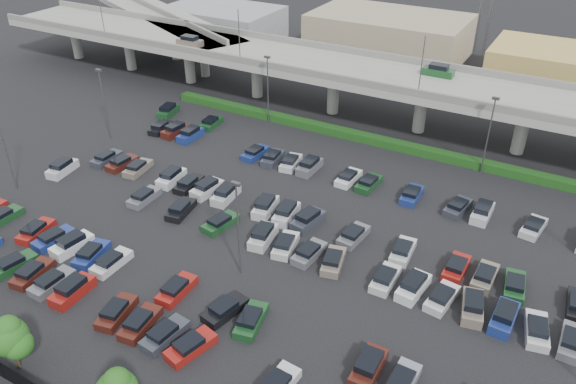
{
  "coord_description": "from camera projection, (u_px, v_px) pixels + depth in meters",
  "views": [
    {
      "loc": [
        25.13,
        -43.27,
        35.67
      ],
      "look_at": [
        -1.74,
        4.66,
        2.0
      ],
      "focal_mm": 35.0,
      "sensor_mm": 36.0,
      "label": 1
    }
  ],
  "objects": [
    {
      "name": "ground",
      "position": [
        281.0,
        231.0,
        61.3
      ],
      "size": [
        280.0,
        280.0,
        0.0
      ],
      "primitive_type": "plane",
      "color": "black"
    },
    {
      "name": "light_poles",
      "position": [
        257.0,
        164.0,
        61.25
      ],
      "size": [
        66.9,
        48.38,
        10.3
      ],
      "color": "#48484D",
      "rests_on": "ground"
    },
    {
      "name": "hedge",
      "position": [
        369.0,
        139.0,
        79.61
      ],
      "size": [
        66.0,
        1.6,
        1.1
      ],
      "primitive_type": "cube",
      "color": "#113A12",
      "rests_on": "ground"
    },
    {
      "name": "distant_buildings",
      "position": [
        513.0,
        58.0,
        100.16
      ],
      "size": [
        138.0,
        24.0,
        9.0
      ],
      "color": "gray",
      "rests_on": "ground"
    },
    {
      "name": "parked_cars",
      "position": [
        260.0,
        240.0,
        58.82
      ],
      "size": [
        62.95,
        41.7,
        1.67
      ],
      "color": "#5C5D64",
      "rests_on": "ground"
    },
    {
      "name": "overpass",
      "position": [
        389.0,
        80.0,
        81.55
      ],
      "size": [
        150.0,
        13.0,
        15.8
      ],
      "color": "gray",
      "rests_on": "ground"
    },
    {
      "name": "tree_row",
      "position": [
        102.0,
        384.0,
        39.44
      ],
      "size": [
        65.07,
        3.66,
        5.94
      ],
      "color": "#332316",
      "rests_on": "ground"
    },
    {
      "name": "on_ramp",
      "position": [
        162.0,
        19.0,
        111.46
      ],
      "size": [
        50.93,
        30.13,
        8.8
      ],
      "color": "gray",
      "rests_on": "ground"
    }
  ]
}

